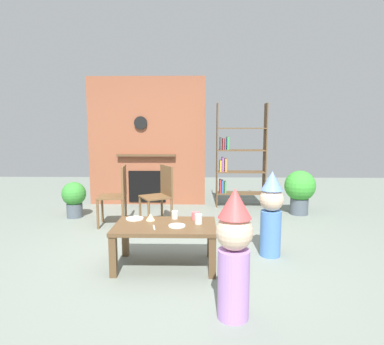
{
  "coord_description": "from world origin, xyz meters",
  "views": [
    {
      "loc": [
        0.23,
        -3.71,
        1.47
      ],
      "look_at": [
        0.15,
        0.4,
        0.91
      ],
      "focal_mm": 31.08,
      "sensor_mm": 36.0,
      "label": 1
    }
  ],
  "objects_px": {
    "paper_plate_front": "(135,219)",
    "bookshelf": "(236,160)",
    "paper_cup_center": "(175,215)",
    "child_with_cone_hat": "(234,251)",
    "birthday_cake_slice": "(150,217)",
    "paper_plate_rear": "(177,226)",
    "potted_plant_short": "(74,197)",
    "paper_cup_near_right": "(195,216)",
    "paper_cup_near_left": "(199,219)",
    "dining_chair_middle": "(161,192)",
    "potted_plant_tall": "(300,189)",
    "dining_chair_left": "(118,192)",
    "child_in_pink": "(271,211)",
    "coffee_table": "(165,231)"
  },
  "relations": [
    {
      "from": "paper_plate_rear",
      "to": "potted_plant_short",
      "type": "height_order",
      "value": "potted_plant_short"
    },
    {
      "from": "paper_cup_near_left",
      "to": "potted_plant_tall",
      "type": "relative_size",
      "value": 0.14
    },
    {
      "from": "paper_cup_center",
      "to": "paper_plate_rear",
      "type": "bearing_deg",
      "value": -81.85
    },
    {
      "from": "paper_plate_rear",
      "to": "birthday_cake_slice",
      "type": "distance_m",
      "value": 0.38
    },
    {
      "from": "birthday_cake_slice",
      "to": "potted_plant_tall",
      "type": "height_order",
      "value": "potted_plant_tall"
    },
    {
      "from": "birthday_cake_slice",
      "to": "child_with_cone_hat",
      "type": "bearing_deg",
      "value": -54.35
    },
    {
      "from": "coffee_table",
      "to": "child_with_cone_hat",
      "type": "bearing_deg",
      "value": -57.03
    },
    {
      "from": "potted_plant_short",
      "to": "bookshelf",
      "type": "bearing_deg",
      "value": 16.87
    },
    {
      "from": "paper_plate_front",
      "to": "potted_plant_short",
      "type": "relative_size",
      "value": 0.33
    },
    {
      "from": "paper_cup_center",
      "to": "dining_chair_middle",
      "type": "relative_size",
      "value": 0.1
    },
    {
      "from": "coffee_table",
      "to": "potted_plant_tall",
      "type": "bearing_deg",
      "value": 46.47
    },
    {
      "from": "dining_chair_left",
      "to": "dining_chair_middle",
      "type": "xyz_separation_m",
      "value": [
        0.65,
        0.03,
        0.0
      ]
    },
    {
      "from": "dining_chair_left",
      "to": "potted_plant_tall",
      "type": "distance_m",
      "value": 3.0
    },
    {
      "from": "paper_cup_near_right",
      "to": "child_in_pink",
      "type": "bearing_deg",
      "value": 8.03
    },
    {
      "from": "paper_cup_near_left",
      "to": "paper_cup_near_right",
      "type": "height_order",
      "value": "paper_cup_near_left"
    },
    {
      "from": "paper_cup_near_right",
      "to": "paper_cup_center",
      "type": "bearing_deg",
      "value": 172.56
    },
    {
      "from": "bookshelf",
      "to": "paper_plate_front",
      "type": "height_order",
      "value": "bookshelf"
    },
    {
      "from": "coffee_table",
      "to": "dining_chair_left",
      "type": "height_order",
      "value": "dining_chair_left"
    },
    {
      "from": "child_in_pink",
      "to": "paper_plate_rear",
      "type": "bearing_deg",
      "value": 4.93
    },
    {
      "from": "paper_cup_near_right",
      "to": "paper_cup_near_left",
      "type": "bearing_deg",
      "value": -78.1
    },
    {
      "from": "child_in_pink",
      "to": "dining_chair_middle",
      "type": "height_order",
      "value": "child_in_pink"
    },
    {
      "from": "paper_cup_center",
      "to": "dining_chair_left",
      "type": "distance_m",
      "value": 1.57
    },
    {
      "from": "paper_plate_rear",
      "to": "dining_chair_left",
      "type": "bearing_deg",
      "value": 122.52
    },
    {
      "from": "paper_cup_near_left",
      "to": "potted_plant_tall",
      "type": "bearing_deg",
      "value": 51.36
    },
    {
      "from": "dining_chair_left",
      "to": "potted_plant_short",
      "type": "relative_size",
      "value": 1.54
    },
    {
      "from": "potted_plant_tall",
      "to": "potted_plant_short",
      "type": "bearing_deg",
      "value": -175.96
    },
    {
      "from": "paper_plate_front",
      "to": "dining_chair_middle",
      "type": "bearing_deg",
      "value": 83.56
    },
    {
      "from": "potted_plant_short",
      "to": "dining_chair_left",
      "type": "bearing_deg",
      "value": -27.21
    },
    {
      "from": "paper_cup_center",
      "to": "paper_plate_front",
      "type": "distance_m",
      "value": 0.45
    },
    {
      "from": "bookshelf",
      "to": "paper_plate_rear",
      "type": "distance_m",
      "value": 2.98
    },
    {
      "from": "paper_cup_near_left",
      "to": "paper_cup_near_right",
      "type": "distance_m",
      "value": 0.17
    },
    {
      "from": "birthday_cake_slice",
      "to": "child_in_pink",
      "type": "distance_m",
      "value": 1.36
    },
    {
      "from": "bookshelf",
      "to": "dining_chair_left",
      "type": "xyz_separation_m",
      "value": [
        -1.9,
        -1.25,
        -0.37
      ]
    },
    {
      "from": "paper_cup_near_left",
      "to": "child_with_cone_hat",
      "type": "distance_m",
      "value": 1.02
    },
    {
      "from": "paper_cup_near_left",
      "to": "child_in_pink",
      "type": "distance_m",
      "value": 0.87
    },
    {
      "from": "bookshelf",
      "to": "dining_chair_middle",
      "type": "relative_size",
      "value": 2.11
    },
    {
      "from": "bookshelf",
      "to": "child_with_cone_hat",
      "type": "xyz_separation_m",
      "value": [
        -0.43,
        -3.69,
        -0.34
      ]
    },
    {
      "from": "paper_plate_rear",
      "to": "dining_chair_middle",
      "type": "relative_size",
      "value": 0.19
    },
    {
      "from": "bookshelf",
      "to": "potted_plant_short",
      "type": "xyz_separation_m",
      "value": [
        -2.73,
        -0.83,
        -0.54
      ]
    },
    {
      "from": "paper_cup_center",
      "to": "child_with_cone_hat",
      "type": "bearing_deg",
      "value": -65.7
    },
    {
      "from": "paper_cup_near_right",
      "to": "paper_plate_front",
      "type": "relative_size",
      "value": 0.45
    },
    {
      "from": "child_in_pink",
      "to": "paper_cup_near_left",
      "type": "bearing_deg",
      "value": 4.07
    },
    {
      "from": "dining_chair_middle",
      "to": "dining_chair_left",
      "type": "bearing_deg",
      "value": -27.39
    },
    {
      "from": "paper_plate_front",
      "to": "bookshelf",
      "type": "bearing_deg",
      "value": 61.0
    },
    {
      "from": "bookshelf",
      "to": "dining_chair_middle",
      "type": "xyz_separation_m",
      "value": [
        -1.26,
        -1.23,
        -0.37
      ]
    },
    {
      "from": "paper_plate_rear",
      "to": "child_in_pink",
      "type": "height_order",
      "value": "child_in_pink"
    },
    {
      "from": "paper_plate_rear",
      "to": "dining_chair_left",
      "type": "distance_m",
      "value": 1.83
    },
    {
      "from": "bookshelf",
      "to": "child_in_pink",
      "type": "relative_size",
      "value": 1.93
    },
    {
      "from": "bookshelf",
      "to": "dining_chair_left",
      "type": "bearing_deg",
      "value": -146.62
    },
    {
      "from": "paper_cup_near_left",
      "to": "potted_plant_tall",
      "type": "height_order",
      "value": "potted_plant_tall"
    }
  ]
}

